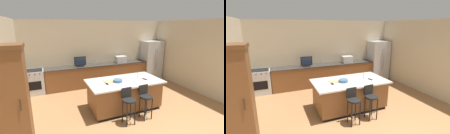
% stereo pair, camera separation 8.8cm
% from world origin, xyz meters
% --- Properties ---
extents(wall_back, '(6.91, 0.12, 2.83)m').
position_xyz_m(wall_back, '(0.00, 5.01, 1.42)').
color(wall_back, beige).
rests_on(wall_back, ground_plane).
extents(wall_left, '(0.12, 5.41, 2.83)m').
position_xyz_m(wall_left, '(-3.26, 2.50, 1.42)').
color(wall_left, beige).
rests_on(wall_left, ground_plane).
extents(wall_right, '(0.12, 5.41, 2.83)m').
position_xyz_m(wall_right, '(3.26, 2.50, 1.42)').
color(wall_right, beige).
rests_on(wall_right, ground_plane).
extents(counter_back, '(4.56, 0.62, 0.93)m').
position_xyz_m(counter_back, '(-0.08, 4.63, 0.47)').
color(counter_back, brown).
rests_on(counter_back, ground_plane).
extents(kitchen_island, '(2.31, 1.23, 0.93)m').
position_xyz_m(kitchen_island, '(-0.05, 2.25, 0.48)').
color(kitchen_island, black).
rests_on(kitchen_island, ground_plane).
extents(refrigerator, '(0.94, 0.73, 1.86)m').
position_xyz_m(refrigerator, '(2.68, 4.58, 0.93)').
color(refrigerator, '#B7BABF').
rests_on(refrigerator, ground_plane).
extents(range_oven, '(0.77, 0.63, 0.95)m').
position_xyz_m(range_oven, '(-2.76, 4.63, 0.47)').
color(range_oven, '#B7BABF').
rests_on(range_oven, ground_plane).
extents(cabinet_tower, '(0.64, 0.55, 2.29)m').
position_xyz_m(cabinet_tower, '(-2.94, 1.22, 1.19)').
color(cabinet_tower, brown).
rests_on(cabinet_tower, ground_plane).
extents(microwave, '(0.48, 0.36, 0.30)m').
position_xyz_m(microwave, '(0.97, 4.63, 1.08)').
color(microwave, '#B7BABF').
rests_on(microwave, counter_back).
extents(tv_monitor, '(0.48, 0.16, 0.42)m').
position_xyz_m(tv_monitor, '(-0.93, 4.58, 1.12)').
color(tv_monitor, black).
rests_on(tv_monitor, counter_back).
extents(sink_faucet_back, '(0.02, 0.02, 0.24)m').
position_xyz_m(sink_faucet_back, '(-0.24, 4.73, 1.05)').
color(sink_faucet_back, '#B2B2B7').
rests_on(sink_faucet_back, counter_back).
extents(sink_faucet_island, '(0.02, 0.02, 0.22)m').
position_xyz_m(sink_faucet_island, '(0.43, 2.25, 1.04)').
color(sink_faucet_island, '#B2B2B7').
rests_on(sink_faucet_island, kitchen_island).
extents(bar_stool_left, '(0.34, 0.34, 0.99)m').
position_xyz_m(bar_stool_left, '(-0.34, 1.44, 0.60)').
color(bar_stool_left, black).
rests_on(bar_stool_left, ground_plane).
extents(bar_stool_right, '(0.34, 0.35, 0.97)m').
position_xyz_m(bar_stool_right, '(0.23, 1.49, 0.58)').
color(bar_stool_right, black).
rests_on(bar_stool_right, ground_plane).
extents(fruit_bowl, '(0.28, 0.28, 0.08)m').
position_xyz_m(fruit_bowl, '(-0.30, 2.21, 0.97)').
color(fruit_bowl, '#3F668C').
rests_on(fruit_bowl, kitchen_island).
extents(cell_phone, '(0.08, 0.16, 0.01)m').
position_xyz_m(cell_phone, '(-0.67, 2.16, 0.94)').
color(cell_phone, black).
rests_on(cell_phone, kitchen_island).
extents(tv_remote, '(0.08, 0.18, 0.02)m').
position_xyz_m(tv_remote, '(0.59, 2.09, 0.94)').
color(tv_remote, black).
rests_on(tv_remote, kitchen_island).
extents(cutting_board, '(0.34, 0.30, 0.02)m').
position_xyz_m(cutting_board, '(-0.54, 2.35, 0.94)').
color(cutting_board, tan).
rests_on(cutting_board, kitchen_island).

